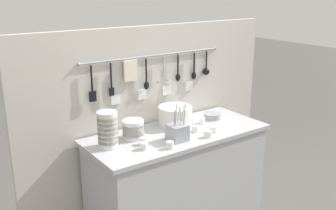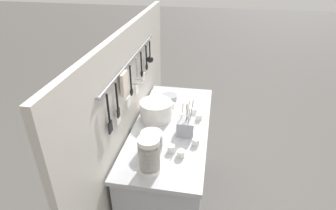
% 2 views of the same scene
% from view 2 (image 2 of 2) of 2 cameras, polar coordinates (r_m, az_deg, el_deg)
% --- Properties ---
extents(ground_plane, '(20.00, 20.00, 0.00)m').
position_cam_2_polar(ground_plane, '(2.73, 0.57, -20.40)').
color(ground_plane, '#514F4C').
extents(counter, '(1.30, 0.55, 0.92)m').
position_cam_2_polar(counter, '(2.40, 0.62, -13.25)').
color(counter, '#ADAFB5').
rests_on(counter, ground).
extents(back_wall, '(2.10, 0.11, 1.63)m').
position_cam_2_polar(back_wall, '(2.23, -7.28, -5.36)').
color(back_wall, '#BCB7AD').
rests_on(back_wall, ground).
extents(bowl_stack_back_corner, '(0.14, 0.14, 0.13)m').
position_cam_2_polar(bowl_stack_back_corner, '(1.84, -3.35, -7.35)').
color(bowl_stack_back_corner, silver).
rests_on(bowl_stack_back_corner, counter).
extents(bowl_stack_nested_right, '(0.13, 0.13, 0.23)m').
position_cam_2_polar(bowl_stack_nested_right, '(1.65, -3.86, -10.17)').
color(bowl_stack_nested_right, silver).
rests_on(bowl_stack_nested_right, counter).
extents(plate_stack, '(0.25, 0.25, 0.14)m').
position_cam_2_polar(plate_stack, '(2.16, -2.44, -1.05)').
color(plate_stack, silver).
rests_on(plate_stack, counter).
extents(steel_mixing_bowl, '(0.13, 0.13, 0.04)m').
position_cam_2_polar(steel_mixing_bowl, '(2.45, 0.30, 1.57)').
color(steel_mixing_bowl, '#93969E').
rests_on(steel_mixing_bowl, counter).
extents(cutlery_caddy, '(0.12, 0.12, 0.26)m').
position_cam_2_polar(cutlery_caddy, '(2.00, 3.66, -4.40)').
color(cutlery_caddy, '#93969E').
rests_on(cutlery_caddy, counter).
extents(cup_back_left, '(0.05, 0.05, 0.04)m').
position_cam_2_polar(cup_back_left, '(2.18, 6.27, -2.43)').
color(cup_back_left, silver).
rests_on(cup_back_left, counter).
extents(cup_by_caddy, '(0.05, 0.05, 0.04)m').
position_cam_2_polar(cup_by_caddy, '(2.18, 2.88, -2.24)').
color(cup_by_caddy, silver).
rests_on(cup_by_caddy, counter).
extents(cup_edge_near, '(0.05, 0.05, 0.04)m').
position_cam_2_polar(cup_edge_near, '(1.91, 5.66, -7.45)').
color(cup_edge_near, silver).
rests_on(cup_edge_near, counter).
extents(cup_mid_row, '(0.05, 0.05, 0.04)m').
position_cam_2_polar(cup_mid_row, '(1.81, 2.65, -9.82)').
color(cup_mid_row, silver).
rests_on(cup_mid_row, counter).
extents(cup_beside_plates, '(0.05, 0.05, 0.04)m').
position_cam_2_polar(cup_beside_plates, '(2.32, 0.70, -0.07)').
color(cup_beside_plates, silver).
rests_on(cup_beside_plates, counter).
extents(cup_edge_far, '(0.05, 0.05, 0.04)m').
position_cam_2_polar(cup_edge_far, '(1.84, 0.66, -8.86)').
color(cup_edge_far, silver).
rests_on(cup_edge_far, counter).
extents(cup_front_left, '(0.05, 0.05, 0.04)m').
position_cam_2_polar(cup_front_left, '(2.26, 5.27, -1.16)').
color(cup_front_left, silver).
rests_on(cup_front_left, counter).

